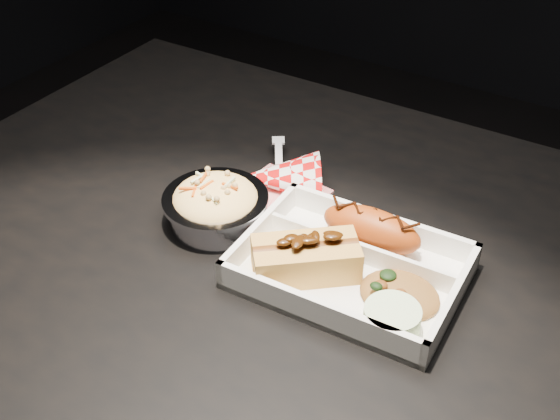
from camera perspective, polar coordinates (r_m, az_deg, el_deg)
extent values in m
cube|color=black|center=(0.85, 3.85, -4.92)|extent=(1.20, 0.80, 0.03)
cylinder|color=black|center=(1.56, -8.39, -0.69)|extent=(0.05, 0.05, 0.72)
cube|color=white|center=(0.82, 5.68, -5.32)|extent=(0.26, 0.19, 0.01)
cube|color=white|center=(0.87, 8.12, -1.24)|extent=(0.25, 0.02, 0.04)
cube|color=white|center=(0.75, 2.95, -8.34)|extent=(0.25, 0.02, 0.04)
cube|color=white|center=(0.85, -1.65, -1.89)|extent=(0.01, 0.18, 0.04)
cube|color=white|center=(0.78, 13.83, -7.32)|extent=(0.01, 0.18, 0.04)
cube|color=white|center=(0.83, 6.46, -3.63)|extent=(0.23, 0.01, 0.03)
ellipsoid|color=#AA4211|center=(0.84, 7.44, -1.53)|extent=(0.13, 0.05, 0.05)
cube|color=gold|center=(0.79, 2.31, -4.80)|extent=(0.11, 0.10, 0.04)
cube|color=gold|center=(0.81, 1.91, -3.22)|extent=(0.11, 0.10, 0.04)
cylinder|color=brown|center=(0.79, 2.12, -3.51)|extent=(0.11, 0.10, 0.03)
ellipsoid|color=#96612B|center=(0.78, 9.78, -6.19)|extent=(0.09, 0.08, 0.03)
cylinder|color=beige|center=(0.75, 9.07, -8.81)|extent=(0.06, 0.06, 0.03)
cylinder|color=silver|center=(0.89, -5.21, -0.08)|extent=(0.12, 0.12, 0.04)
cylinder|color=silver|center=(0.88, -5.28, 0.92)|extent=(0.13, 0.13, 0.01)
ellipsoid|color=#F2F1AA|center=(0.88, -5.28, 0.92)|extent=(0.11, 0.11, 0.04)
cube|color=red|center=(0.95, 0.13, 1.43)|extent=(0.12, 0.10, 0.00)
cone|color=red|center=(0.95, -0.06, 2.68)|extent=(0.15, 0.14, 0.10)
cube|color=white|center=(0.99, -0.11, 4.63)|extent=(0.04, 0.06, 0.00)
cube|color=white|center=(1.02, -0.14, 5.68)|extent=(0.02, 0.02, 0.00)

